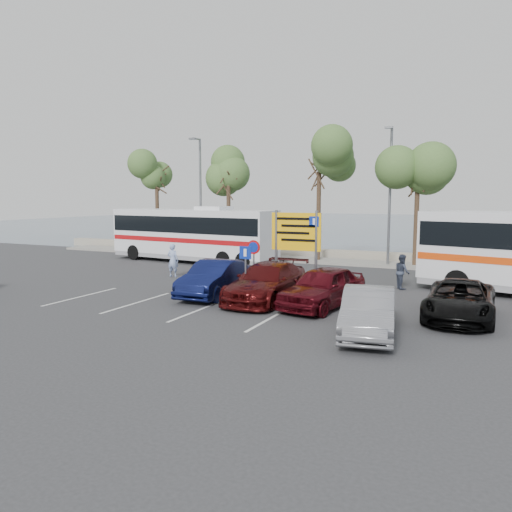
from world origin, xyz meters
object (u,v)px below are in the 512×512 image
at_px(street_lamp_left, 200,191).
at_px(car_silver_b, 368,312).
at_px(pedestrian_near, 173,260).
at_px(street_lamp_right, 390,189).
at_px(pedestrian_far, 402,272).
at_px(car_red, 323,287).
at_px(suv_black, 460,300).
at_px(coach_bus_left, 192,236).
at_px(car_blue, 215,278).
at_px(direction_sign, 296,238).
at_px(car_maroon, 267,282).

height_order(street_lamp_left, car_silver_b, street_lamp_left).
distance_m(car_silver_b, pedestrian_near, 13.54).
bearing_deg(street_lamp_right, pedestrian_far, -74.72).
height_order(car_red, suv_black, car_red).
relative_size(coach_bus_left, suv_black, 2.45).
relative_size(car_blue, suv_black, 0.95).
bearing_deg(street_lamp_right, suv_black, -69.06).
relative_size(street_lamp_left, coach_bus_left, 0.68).
distance_m(car_red, pedestrian_far, 5.62).
height_order(direction_sign, suv_black, direction_sign).
height_order(street_lamp_right, direction_sign, street_lamp_right).
height_order(direction_sign, pedestrian_far, direction_sign).
bearing_deg(car_maroon, suv_black, -0.10).
distance_m(coach_bus_left, car_silver_b, 18.64).
relative_size(direction_sign, car_red, 0.79).
height_order(street_lamp_left, car_maroon, street_lamp_left).
bearing_deg(direction_sign, suv_black, -14.43).
xyz_separation_m(car_red, pedestrian_far, (2.12, 5.20, 0.02)).
relative_size(direction_sign, coach_bus_left, 0.31).
xyz_separation_m(coach_bus_left, car_red, (11.57, -9.20, -0.89)).
height_order(car_blue, car_maroon, car_maroon).
xyz_separation_m(street_lamp_right, coach_bus_left, (-11.77, -3.02, -2.94)).
height_order(car_maroon, car_red, car_red).
height_order(direction_sign, coach_bus_left, direction_sign).
bearing_deg(direction_sign, pedestrian_far, 40.17).
bearing_deg(street_lamp_right, car_blue, -112.59).
bearing_deg(car_silver_b, pedestrian_far, 81.80).
bearing_deg(pedestrian_far, coach_bus_left, 46.07).
distance_m(car_blue, pedestrian_near, 5.71).
distance_m(street_lamp_left, pedestrian_far, 16.92).
height_order(street_lamp_left, direction_sign, street_lamp_left).
relative_size(direction_sign, pedestrian_near, 2.07).
relative_size(car_red, pedestrian_far, 2.87).
xyz_separation_m(street_lamp_left, pedestrian_far, (14.92, -7.02, -3.81)).
bearing_deg(direction_sign, street_lamp_left, 136.83).
distance_m(direction_sign, car_blue, 3.84).
relative_size(street_lamp_right, car_red, 1.76).
bearing_deg(car_maroon, pedestrian_far, 47.80).
relative_size(car_red, car_silver_b, 1.06).
bearing_deg(car_blue, coach_bus_left, 122.93).
xyz_separation_m(direction_sign, car_maroon, (-0.60, -1.70, -1.67)).
xyz_separation_m(coach_bus_left, car_silver_b, (13.97, -12.30, -0.95)).
xyz_separation_m(car_blue, car_red, (4.80, -0.20, 0.03)).
distance_m(direction_sign, coach_bus_left, 12.23).
xyz_separation_m(direction_sign, pedestrian_far, (3.91, 3.30, -1.64)).
relative_size(street_lamp_left, car_maroon, 1.54).
bearing_deg(pedestrian_far, car_maroon, 110.26).
height_order(street_lamp_left, pedestrian_near, street_lamp_left).
relative_size(car_maroon, pedestrian_near, 2.99).
relative_size(car_maroon, car_silver_b, 1.21).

